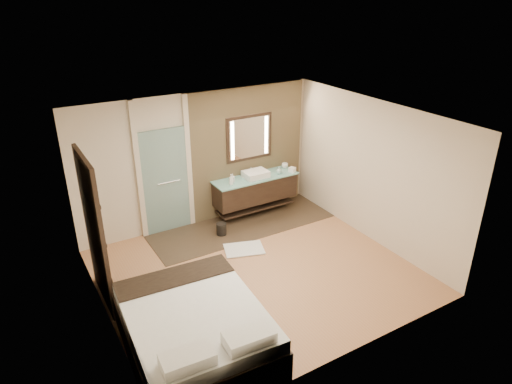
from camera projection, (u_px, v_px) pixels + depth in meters
floor at (257, 272)px, 7.86m from camera, size 5.00×5.00×0.00m
tile_strip at (242, 225)px, 9.39m from camera, size 3.80×1.30×0.01m
stone_wall at (248, 151)px, 9.54m from camera, size 2.60×0.08×2.70m
vanity at (255, 189)px, 9.63m from camera, size 1.85×0.55×0.88m
mirror_unit at (249, 138)px, 9.38m from camera, size 1.06×0.04×0.96m
frosted_door at (165, 177)px, 8.76m from camera, size 1.10×0.12×2.70m
shoji_partition at (95, 232)px, 6.70m from camera, size 0.06×1.20×2.40m
bed at (195, 330)px, 6.05m from camera, size 1.87×2.28×0.83m
bath_mat at (244, 249)px, 8.52m from camera, size 0.84×0.70×0.02m
waste_bin at (221, 229)px, 8.99m from camera, size 0.26×0.26×0.25m
tissue_box at (292, 170)px, 9.75m from camera, size 0.16×0.16×0.10m
soap_bottle_a at (231, 180)px, 9.09m from camera, size 0.10×0.10×0.22m
soap_bottle_b at (233, 178)px, 9.24m from camera, size 0.10×0.10×0.17m
soap_bottle_c at (279, 170)px, 9.64m from camera, size 0.13×0.13×0.15m
cup at (285, 165)px, 9.96m from camera, size 0.17×0.17×0.11m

